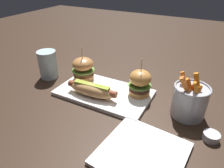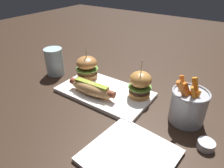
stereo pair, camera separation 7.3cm
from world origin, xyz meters
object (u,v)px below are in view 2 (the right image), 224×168
at_px(platter_main, 105,92).
at_px(water_glass, 54,62).
at_px(sauce_ramekin, 206,145).
at_px(fries_bucket, 188,105).
at_px(hot_dog, 92,88).
at_px(side_plate, 130,156).
at_px(slider_right, 140,84).
at_px(slider_left, 87,67).

height_order(platter_main, water_glass, water_glass).
bearing_deg(sauce_ramekin, fries_bucket, 134.00).
xyz_separation_m(hot_dog, side_plate, (0.25, -0.16, -0.03)).
relative_size(slider_right, side_plate, 0.68).
xyz_separation_m(slider_right, sauce_ramekin, (0.26, -0.10, -0.05)).
relative_size(slider_left, sauce_ramekin, 3.00).
distance_m(hot_dog, side_plate, 0.30).
bearing_deg(slider_left, hot_dog, -42.47).
relative_size(slider_left, fries_bucket, 0.89).
bearing_deg(water_glass, sauce_ramekin, -6.09).
height_order(sauce_ramekin, water_glass, water_glass).
bearing_deg(fries_bucket, hot_dog, -167.84).
height_order(hot_dog, sauce_ramekin, hot_dog).
xyz_separation_m(platter_main, side_plate, (0.23, -0.20, -0.00)).
distance_m(side_plate, water_glass, 0.55).
xyz_separation_m(sauce_ramekin, water_glass, (-0.66, 0.07, 0.05)).
distance_m(slider_right, sauce_ramekin, 0.28).
xyz_separation_m(platter_main, hot_dog, (-0.02, -0.05, 0.03)).
bearing_deg(slider_left, water_glass, -166.88).
distance_m(hot_dog, slider_left, 0.14).
xyz_separation_m(platter_main, sauce_ramekin, (0.38, -0.06, 0.00)).
xyz_separation_m(hot_dog, sauce_ramekin, (0.40, -0.01, -0.03)).
xyz_separation_m(side_plate, water_glass, (-0.51, 0.21, 0.05)).
bearing_deg(slider_right, water_glass, -175.12).
height_order(platter_main, sauce_ramekin, sauce_ramekin).
bearing_deg(side_plate, slider_left, 144.81).
height_order(hot_dog, slider_left, slider_left).
height_order(platter_main, hot_dog, hot_dog).
height_order(hot_dog, side_plate, hot_dog).
distance_m(platter_main, side_plate, 0.31).
bearing_deg(slider_left, sauce_ramekin, -11.97).
bearing_deg(sauce_ramekin, slider_left, 168.03).
relative_size(hot_dog, slider_left, 1.41).
bearing_deg(side_plate, slider_right, 113.16).
distance_m(platter_main, hot_dog, 0.06).
bearing_deg(side_plate, sauce_ramekin, 43.43).
bearing_deg(slider_right, sauce_ramekin, -22.27).
distance_m(sauce_ramekin, side_plate, 0.21).
height_order(slider_right, sauce_ramekin, slider_right).
bearing_deg(fries_bucket, water_glass, -178.72).
distance_m(hot_dog, water_glass, 0.26).
bearing_deg(fries_bucket, platter_main, -175.64).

